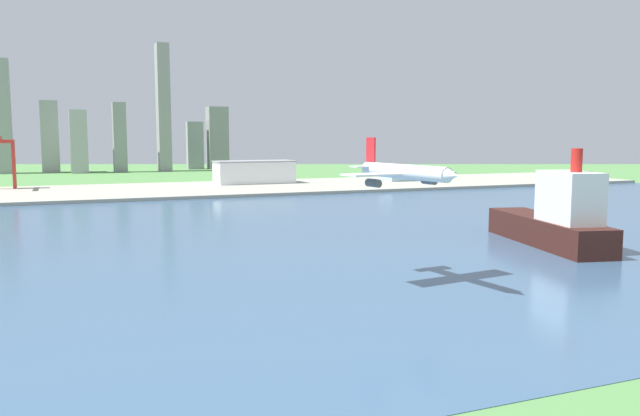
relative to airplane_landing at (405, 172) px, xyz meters
The scene contains 8 objects.
ground_plane 161.69m from the airplane_landing, 94.37° to the left, with size 2400.00×2400.00×0.00m, color #508345.
water_bay 103.98m from the airplane_landing, 97.03° to the left, with size 840.00×360.00×0.15m, color #385675.
industrial_pier 349.43m from the airplane_landing, 91.98° to the left, with size 840.00×140.00×2.50m, color #9D9D8B.
airplane_landing is the anchor object (origin of this frame).
cargo_ship 95.58m from the airplane_landing, 20.58° to the left, with size 33.27×75.69×39.37m.
warehouse_main 382.15m from the airplane_landing, 80.27° to the left, with size 69.31×29.53×20.01m.
warehouse_annex 411.03m from the airplane_landing, 60.78° to the left, with size 31.36×25.82×12.21m.
distant_skyline 672.68m from the airplane_landing, 94.90° to the left, with size 331.38×63.53×157.02m.
Camera 1 is at (-82.01, -21.36, 44.10)m, focal length 35.74 mm.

